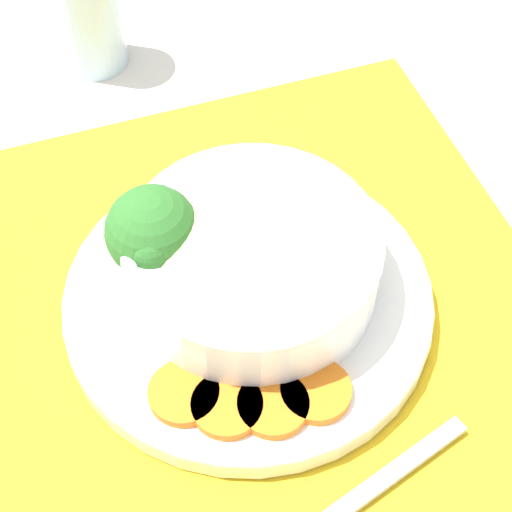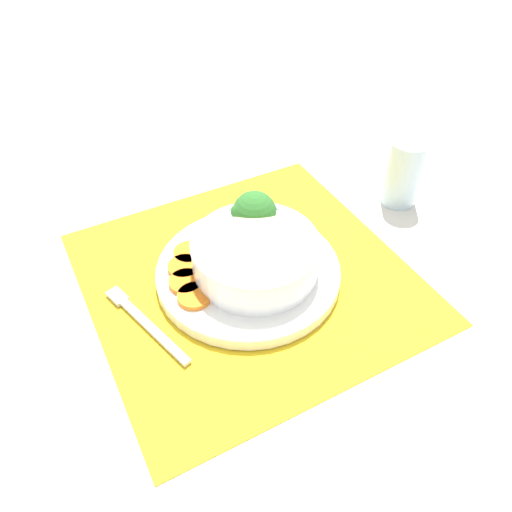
% 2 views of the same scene
% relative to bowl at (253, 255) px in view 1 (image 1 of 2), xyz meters
% --- Properties ---
extents(ground_plane, '(4.00, 4.00, 0.00)m').
position_rel_bowl_xyz_m(ground_plane, '(-0.01, 0.01, -0.05)').
color(ground_plane, beige).
extents(placemat, '(0.52, 0.52, 0.00)m').
position_rel_bowl_xyz_m(placemat, '(-0.01, 0.01, -0.05)').
color(placemat, yellow).
rests_on(placemat, ground_plane).
extents(plate, '(0.28, 0.28, 0.02)m').
position_rel_bowl_xyz_m(plate, '(-0.01, 0.01, -0.04)').
color(plate, white).
rests_on(plate, placemat).
extents(bowl, '(0.19, 0.19, 0.07)m').
position_rel_bowl_xyz_m(bowl, '(0.00, 0.00, 0.00)').
color(bowl, white).
rests_on(bowl, plate).
extents(broccoli_floret, '(0.07, 0.07, 0.08)m').
position_rel_bowl_xyz_m(broccoli_floret, '(0.04, 0.06, 0.01)').
color(broccoli_floret, '#84AD5B').
rests_on(broccoli_floret, plate).
extents(carrot_slice_near, '(0.05, 0.05, 0.01)m').
position_rel_bowl_xyz_m(carrot_slice_near, '(-0.07, 0.08, -0.03)').
color(carrot_slice_near, orange).
rests_on(carrot_slice_near, plate).
extents(carrot_slice_middle, '(0.05, 0.05, 0.01)m').
position_rel_bowl_xyz_m(carrot_slice_middle, '(-0.09, 0.06, -0.03)').
color(carrot_slice_middle, orange).
rests_on(carrot_slice_middle, plate).
extents(carrot_slice_far, '(0.05, 0.05, 0.01)m').
position_rel_bowl_xyz_m(carrot_slice_far, '(-0.10, 0.03, -0.03)').
color(carrot_slice_far, orange).
rests_on(carrot_slice_far, plate).
extents(carrot_slice_extra, '(0.05, 0.05, 0.01)m').
position_rel_bowl_xyz_m(carrot_slice_extra, '(-0.10, 0.00, -0.03)').
color(carrot_slice_extra, orange).
rests_on(carrot_slice_extra, plate).
extents(water_glass, '(0.06, 0.06, 0.12)m').
position_rel_bowl_xyz_m(water_glass, '(0.32, 0.01, -0.00)').
color(water_glass, silver).
rests_on(water_glass, ground_plane).
extents(fork, '(0.05, 0.18, 0.01)m').
position_rel_bowl_xyz_m(fork, '(-0.18, 0.02, -0.05)').
color(fork, '#B7B7BC').
rests_on(fork, placemat).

